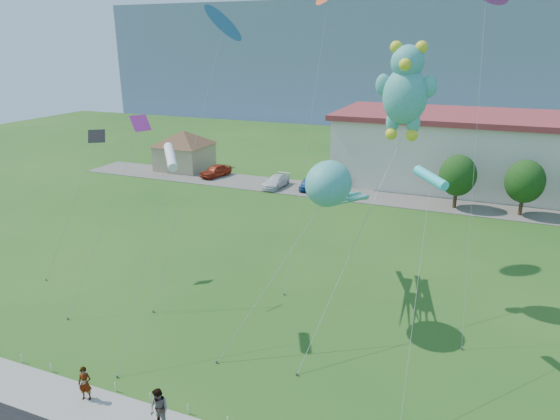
# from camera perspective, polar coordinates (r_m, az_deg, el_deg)

# --- Properties ---
(ground) EXTENTS (160.00, 160.00, 0.00)m
(ground) POSITION_cam_1_polar(r_m,az_deg,el_deg) (25.72, -10.83, -19.58)
(ground) COLOR #1F5116
(ground) RESTS_ON ground
(parking_strip) EXTENTS (70.00, 6.00, 0.06)m
(parking_strip) POSITION_cam_1_polar(r_m,az_deg,el_deg) (55.24, 8.98, 1.78)
(parking_strip) COLOR #59544C
(parking_strip) RESTS_ON ground
(hill_ridge) EXTENTS (160.00, 50.00, 25.00)m
(hill_ridge) POSITION_cam_1_polar(r_m,az_deg,el_deg) (137.19, 17.96, 16.32)
(hill_ridge) COLOR slate
(hill_ridge) RESTS_ON ground
(pavilion) EXTENTS (9.20, 9.20, 5.00)m
(pavilion) POSITION_cam_1_polar(r_m,az_deg,el_deg) (66.50, -10.91, 7.17)
(pavilion) COLOR tan
(pavilion) RESTS_ON ground
(rope_fence) EXTENTS (26.05, 0.05, 0.50)m
(rope_fence) POSITION_cam_1_polar(r_m,az_deg,el_deg) (24.74, -12.59, -20.74)
(rope_fence) COLOR white
(rope_fence) RESTS_ON ground
(tree_near) EXTENTS (3.60, 3.60, 5.47)m
(tree_near) POSITION_cam_1_polar(r_m,az_deg,el_deg) (52.17, 19.65, 3.74)
(tree_near) COLOR #3F2B19
(tree_near) RESTS_ON ground
(tree_mid) EXTENTS (3.60, 3.60, 5.47)m
(tree_mid) POSITION_cam_1_polar(r_m,az_deg,el_deg) (52.32, 26.19, 2.95)
(tree_mid) COLOR #3F2B19
(tree_mid) RESTS_ON ground
(pedestrian_left) EXTENTS (0.71, 0.60, 1.67)m
(pedestrian_left) POSITION_cam_1_polar(r_m,az_deg,el_deg) (25.78, -21.40, -17.97)
(pedestrian_left) COLOR gray
(pedestrian_left) RESTS_ON sidewalk
(pedestrian_right) EXTENTS (1.04, 0.88, 1.89)m
(pedestrian_right) POSITION_cam_1_polar(r_m,az_deg,el_deg) (23.27, -13.66, -21.23)
(pedestrian_right) COLOR gray
(pedestrian_right) RESTS_ON sidewalk
(parked_car_red) EXTENTS (2.86, 4.67, 1.48)m
(parked_car_red) POSITION_cam_1_polar(r_m,az_deg,el_deg) (62.21, -7.35, 4.48)
(parked_car_red) COLOR maroon
(parked_car_red) RESTS_ON parking_strip
(parked_car_white) EXTENTS (2.22, 4.73, 1.34)m
(parked_car_white) POSITION_cam_1_polar(r_m,az_deg,el_deg) (57.06, -0.49, 3.28)
(parked_car_white) COLOR white
(parked_car_white) RESTS_ON parking_strip
(parked_car_blue) EXTENTS (1.85, 3.95, 1.31)m
(parked_car_blue) POSITION_cam_1_polar(r_m,az_deg,el_deg) (56.44, 3.28, 3.06)
(parked_car_blue) COLOR #19448E
(parked_car_blue) RESTS_ON parking_strip
(parked_car_black) EXTENTS (2.08, 4.01, 1.26)m
(parked_car_black) POSITION_cam_1_polar(r_m,az_deg,el_deg) (56.39, 6.47, 2.93)
(parked_car_black) COLOR black
(parked_car_black) RESTS_ON parking_strip
(octopus_kite) EXTENTS (5.11, 13.12, 9.63)m
(octopus_kite) POSITION_cam_1_polar(r_m,az_deg,el_deg) (29.09, 6.22, 2.22)
(octopus_kite) COLOR teal
(octopus_kite) RESTS_ON ground
(teddy_bear_kite) EXTENTS (4.50, 11.96, 15.88)m
(teddy_bear_kite) POSITION_cam_1_polar(r_m,az_deg,el_deg) (30.91, 14.14, 13.28)
(teddy_bear_kite) COLOR teal
(teddy_bear_kite) RESTS_ON ground
(small_kite_white) EXTENTS (0.50, 7.14, 10.38)m
(small_kite_white) POSITION_cam_1_polar(r_m,az_deg,el_deg) (27.57, -12.45, 5.77)
(small_kite_white) COLOR white
(small_kite_white) RESTS_ON ground
(small_kite_black) EXTENTS (3.47, 4.20, 10.18)m
(small_kite_black) POSITION_cam_1_polar(r_m,az_deg,el_deg) (36.47, -20.77, 6.26)
(small_kite_black) COLOR black
(small_kite_black) RESTS_ON ground
(small_kite_cyan) EXTENTS (0.72, 9.25, 9.85)m
(small_kite_cyan) POSITION_cam_1_polar(r_m,az_deg,el_deg) (25.75, 16.81, 3.32)
(small_kite_cyan) COLOR #32DAE1
(small_kite_cyan) RESTS_ON ground
(small_kite_blue) EXTENTS (2.87, 7.51, 17.58)m
(small_kite_blue) POSITION_cam_1_polar(r_m,az_deg,el_deg) (32.74, -6.66, 19.74)
(small_kite_blue) COLOR blue
(small_kite_blue) RESTS_ON ground
(small_kite_pink) EXTENTS (3.05, 6.16, 11.55)m
(small_kite_pink) POSITION_cam_1_polar(r_m,az_deg,el_deg) (31.82, -16.54, 7.11)
(small_kite_pink) COLOR #D9309C
(small_kite_pink) RESTS_ON ground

